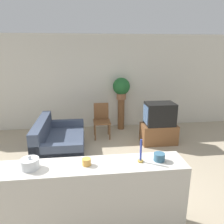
# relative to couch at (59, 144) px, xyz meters

# --- Properties ---
(ground_plane) EXTENTS (14.00, 14.00, 0.00)m
(ground_plane) POSITION_rel_couch_xyz_m (0.63, -1.60, -0.28)
(ground_plane) COLOR tan
(wall_back) EXTENTS (9.00, 0.06, 2.70)m
(wall_back) POSITION_rel_couch_xyz_m (0.63, 1.83, 1.07)
(wall_back) COLOR beige
(wall_back) RESTS_ON ground_plane
(couch) EXTENTS (0.99, 1.60, 0.82)m
(couch) POSITION_rel_couch_xyz_m (0.00, 0.00, 0.00)
(couch) COLOR #384256
(couch) RESTS_ON ground_plane
(tv_stand) EXTENTS (0.86, 0.52, 0.49)m
(tv_stand) POSITION_rel_couch_xyz_m (2.41, 0.41, -0.04)
(tv_stand) COLOR brown
(tv_stand) RESTS_ON ground_plane
(television) EXTENTS (0.71, 0.50, 0.55)m
(television) POSITION_rel_couch_xyz_m (2.41, 0.41, 0.48)
(television) COLOR black
(television) RESTS_ON tv_stand
(wooden_chair) EXTENTS (0.44, 0.44, 0.90)m
(wooden_chair) POSITION_rel_couch_xyz_m (1.02, 0.99, 0.22)
(wooden_chair) COLOR brown
(wooden_chair) RESTS_ON ground_plane
(plant_stand) EXTENTS (0.19, 0.19, 0.90)m
(plant_stand) POSITION_rel_couch_xyz_m (1.63, 1.52, 0.17)
(plant_stand) COLOR brown
(plant_stand) RESTS_ON ground_plane
(potted_plant) EXTENTS (0.49, 0.49, 0.62)m
(potted_plant) POSITION_rel_couch_xyz_m (1.63, 1.52, 0.97)
(potted_plant) COLOR #8E5B3D
(potted_plant) RESTS_ON plant_stand
(foreground_counter) EXTENTS (2.31, 0.44, 1.01)m
(foreground_counter) POSITION_rel_couch_xyz_m (0.63, -2.28, 0.22)
(foreground_counter) COLOR beige
(foreground_counter) RESTS_ON ground_plane
(decorative_bowl) EXTENTS (0.20, 0.20, 0.16)m
(decorative_bowl) POSITION_rel_couch_xyz_m (-0.01, -2.28, 0.79)
(decorative_bowl) COLOR silver
(decorative_bowl) RESTS_ON foreground_counter
(candle_jar) EXTENTS (0.10, 0.10, 0.08)m
(candle_jar) POSITION_rel_couch_xyz_m (0.61, -2.28, 0.77)
(candle_jar) COLOR gold
(candle_jar) RESTS_ON foreground_counter
(candlestick) EXTENTS (0.07, 0.07, 0.28)m
(candlestick) POSITION_rel_couch_xyz_m (1.25, -2.28, 0.82)
(candlestick) COLOR #B7933D
(candlestick) RESTS_ON foreground_counter
(coffee_tin) EXTENTS (0.13, 0.13, 0.09)m
(coffee_tin) POSITION_rel_couch_xyz_m (1.47, -2.28, 0.77)
(coffee_tin) COLOR #335B75
(coffee_tin) RESTS_ON foreground_counter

